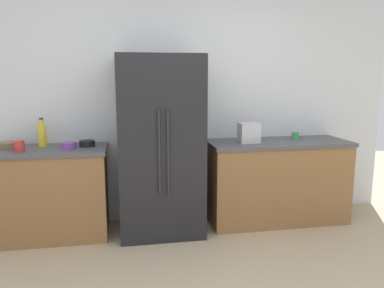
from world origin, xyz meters
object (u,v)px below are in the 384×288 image
Objects in this scene: cup_a at (19,146)px; bottle_a at (42,135)px; refrigerator at (160,146)px; bowl_a at (10,145)px; cup_b at (295,135)px; bowl_c at (87,143)px; bowl_b at (69,145)px; toaster at (249,133)px.

bottle_a is at bearing 55.88° from cup_a.
refrigerator reaches higher than bowl_a.
cup_b is 0.41× the size of bowl_a.
bottle_a is 1.85× the size of bowl_c.
bottle_a is at bearing 151.43° from bowl_b.
bottle_a is 0.29m from cup_a.
cup_a is 0.69× the size of bowl_b.
bottle_a is at bearing 175.71° from toaster.
bottle_a is 1.44× the size of bowl_a.
bottle_a is 0.45m from bowl_c.
bowl_a is at bearing 176.27° from bowl_c.
refrigerator is 0.89m from bowl_b.
bowl_b is at bearing 179.60° from toaster.
cup_b is 2.98m from bowl_a.
refrigerator is at bearing -2.02° from bowl_b.
toaster is at bearing -3.30° from bowl_c.
bottle_a is 2.68m from cup_b.
toaster is at bearing -0.40° from bowl_b.
refrigerator is 0.73m from bowl_c.
bottle_a is 0.31m from bowl_a.
refrigerator is 11.59× the size of bowl_c.
bowl_b is at bearing -153.79° from bowl_c.
cup_b is 0.53× the size of bowl_c.
bottle_a is at bearing 2.60° from bowl_a.
bottle_a is 3.48× the size of cup_b.
cup_b is (0.59, 0.14, -0.07)m from toaster.
bottle_a is (-1.15, 0.18, 0.12)m from refrigerator.
bottle_a is at bearing 171.32° from refrigerator.
refrigerator is 8.59× the size of toaster.
cup_a is 0.62m from bowl_c.
cup_a reaches higher than bowl_a.
cup_a is at bearing -177.32° from refrigerator.
bowl_c is at bearing -178.88° from cup_b.
bottle_a is 2.81× the size of cup_a.
bowl_c is (0.43, -0.06, -0.09)m from bottle_a.
toaster is 2.09m from bottle_a.
bottle_a is 0.31m from bowl_b.
refrigerator reaches higher than bottle_a.
bottle_a reaches higher than toaster.
bowl_a is 1.35× the size of bowl_b.
bowl_c is at bearing 170.96° from refrigerator.
bowl_b is (0.42, 0.09, -0.02)m from cup_a.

